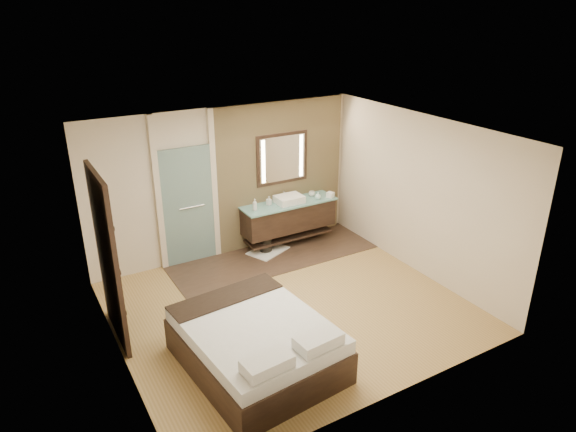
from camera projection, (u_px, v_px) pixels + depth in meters
floor at (290, 307)px, 7.85m from camera, size 5.00×5.00×0.00m
tile_strip at (274, 256)px, 9.41m from camera, size 3.80×1.30×0.01m
stone_wall at (281, 173)px, 9.60m from camera, size 2.60×0.08×2.70m
vanity at (289, 216)px, 9.67m from camera, size 1.85×0.55×0.88m
mirror_unit at (282, 158)px, 9.44m from camera, size 1.06×0.04×0.96m
frosted_door at (188, 201)px, 8.82m from camera, size 1.10×0.12×2.70m
shoji_partition at (108, 258)px, 6.74m from camera, size 0.06×1.20×2.40m
bed at (256, 344)px, 6.48m from camera, size 1.79×2.16×0.78m
bath_mat at (268, 251)px, 9.59m from camera, size 0.86×0.74×0.02m
waste_bin at (266, 245)px, 9.53m from camera, size 0.28×0.28×0.29m
tissue_box at (330, 195)px, 9.78m from camera, size 0.16×0.16×0.10m
soap_bottle_a at (255, 205)px, 9.15m from camera, size 0.09×0.09×0.22m
soap_bottle_b at (269, 201)px, 9.41m from camera, size 0.09×0.09×0.17m
soap_bottle_c at (318, 196)px, 9.68m from camera, size 0.11×0.11×0.14m
cup at (312, 194)px, 9.85m from camera, size 0.15×0.15×0.09m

